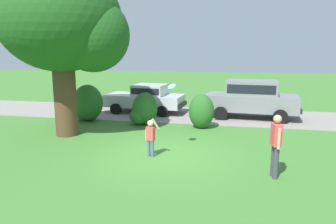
{
  "coord_description": "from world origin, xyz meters",
  "views": [
    {
      "loc": [
        2.22,
        -9.75,
        3.42
      ],
      "look_at": [
        -0.16,
        1.73,
        1.1
      ],
      "focal_mm": 33.67,
      "sensor_mm": 36.0,
      "label": 1
    }
  ],
  "objects_px": {
    "parked_suv": "(251,97)",
    "child_thrower": "(151,135)",
    "parked_sedan": "(146,97)",
    "adult_onlooker": "(276,143)",
    "oak_tree_large": "(66,26)",
    "frisbee": "(172,87)"
  },
  "relations": [
    {
      "from": "parked_suv",
      "to": "child_thrower",
      "type": "relative_size",
      "value": 3.75
    },
    {
      "from": "parked_sedan",
      "to": "adult_onlooker",
      "type": "distance_m",
      "value": 9.95
    },
    {
      "from": "oak_tree_large",
      "to": "frisbee",
      "type": "xyz_separation_m",
      "value": [
        4.45,
        -1.32,
        -2.11
      ]
    },
    {
      "from": "parked_sedan",
      "to": "frisbee",
      "type": "distance_m",
      "value": 7.04
    },
    {
      "from": "frisbee",
      "to": "adult_onlooker",
      "type": "height_order",
      "value": "frisbee"
    },
    {
      "from": "parked_suv",
      "to": "child_thrower",
      "type": "height_order",
      "value": "parked_suv"
    },
    {
      "from": "oak_tree_large",
      "to": "frisbee",
      "type": "relative_size",
      "value": 20.79
    },
    {
      "from": "parked_suv",
      "to": "frisbee",
      "type": "height_order",
      "value": "frisbee"
    },
    {
      "from": "oak_tree_large",
      "to": "parked_sedan",
      "type": "relative_size",
      "value": 1.45
    },
    {
      "from": "oak_tree_large",
      "to": "child_thrower",
      "type": "bearing_deg",
      "value": -27.72
    },
    {
      "from": "oak_tree_large",
      "to": "parked_suv",
      "type": "bearing_deg",
      "value": 32.73
    },
    {
      "from": "oak_tree_large",
      "to": "adult_onlooker",
      "type": "bearing_deg",
      "value": -21.61
    },
    {
      "from": "frisbee",
      "to": "oak_tree_large",
      "type": "bearing_deg",
      "value": 163.43
    },
    {
      "from": "oak_tree_large",
      "to": "parked_suv",
      "type": "xyz_separation_m",
      "value": [
        7.35,
        4.73,
        -3.25
      ]
    },
    {
      "from": "oak_tree_large",
      "to": "parked_sedan",
      "type": "xyz_separation_m",
      "value": [
        1.77,
        5.03,
        -3.48
      ]
    },
    {
      "from": "frisbee",
      "to": "adult_onlooker",
      "type": "distance_m",
      "value": 3.8
    },
    {
      "from": "child_thrower",
      "to": "adult_onlooker",
      "type": "relative_size",
      "value": 0.74
    },
    {
      "from": "parked_suv",
      "to": "child_thrower",
      "type": "xyz_separation_m",
      "value": [
        -3.46,
        -6.77,
        -0.36
      ]
    },
    {
      "from": "adult_onlooker",
      "to": "frisbee",
      "type": "bearing_deg",
      "value": 151.88
    },
    {
      "from": "parked_sedan",
      "to": "parked_suv",
      "type": "distance_m",
      "value": 5.59
    },
    {
      "from": "parked_sedan",
      "to": "parked_suv",
      "type": "bearing_deg",
      "value": -3.17
    },
    {
      "from": "frisbee",
      "to": "parked_sedan",
      "type": "bearing_deg",
      "value": 112.84
    }
  ]
}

